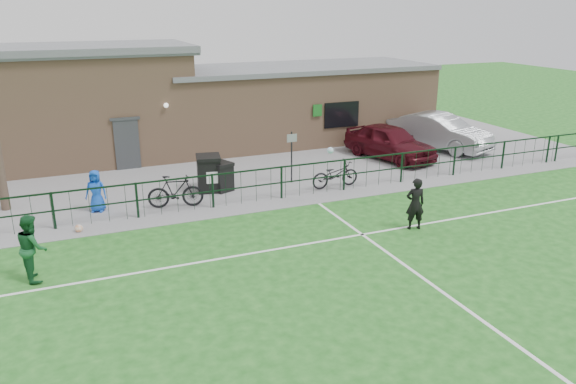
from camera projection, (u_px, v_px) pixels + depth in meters
name	position (u px, v px, depth m)	size (l,w,h in m)	color
ground	(373.00, 312.00, 12.62)	(90.00, 90.00, 0.00)	#1A591A
paving_strip	(213.00, 163.00, 24.44)	(34.00, 13.00, 0.02)	gray
pitch_line_touch	(257.00, 204.00, 19.45)	(28.00, 0.10, 0.01)	white
pitch_line_mid	(301.00, 245.00, 16.12)	(28.00, 0.10, 0.01)	white
pitch_line_perp	(446.00, 295.00, 13.35)	(0.10, 16.00, 0.01)	white
perimeter_fence	(255.00, 186.00, 19.44)	(28.00, 0.10, 1.20)	black
wheelie_bin_left	(221.00, 178.00, 20.66)	(0.65, 0.74, 0.99)	black
wheelie_bin_right	(209.00, 174.00, 20.63)	(0.82, 0.93, 1.24)	black
sign_post	(292.00, 157.00, 21.46)	(0.06, 0.06, 2.00)	black
car_maroon	(390.00, 142.00, 24.92)	(1.81, 4.51, 1.54)	#450C15
car_silver	(439.00, 132.00, 26.64)	(1.75, 5.02, 1.65)	#9EA1A6
bicycle_d	(175.00, 191.00, 18.93)	(0.53, 1.87, 1.12)	black
bicycle_e	(335.00, 174.00, 21.04)	(0.66, 1.90, 1.00)	black
spectator_child	(96.00, 191.00, 18.50)	(0.69, 0.45, 1.42)	blue
goalkeeper_kick	(413.00, 202.00, 17.10)	(1.92, 3.22, 2.07)	black
outfield_player	(32.00, 247.00, 13.88)	(0.83, 0.65, 1.70)	#175329
ball_ground	(79.00, 228.00, 17.00)	(0.24, 0.24, 0.24)	white
clubhouse	(176.00, 103.00, 26.05)	(24.25, 5.40, 4.96)	#A87E5E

